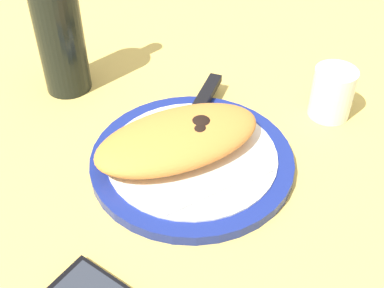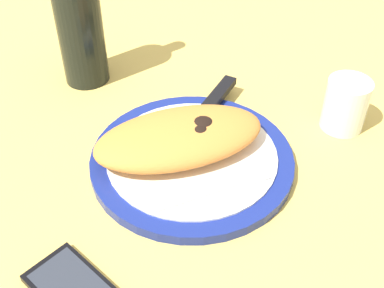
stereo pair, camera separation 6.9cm
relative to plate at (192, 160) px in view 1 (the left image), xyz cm
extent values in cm
cube|color=#DBB756|center=(0.00, 0.00, -2.39)|extent=(150.00, 150.00, 3.00)
cylinder|color=navy|center=(0.00, 0.00, -0.11)|extent=(28.61, 28.61, 1.56)
cylinder|color=white|center=(0.00, 0.00, 0.82)|extent=(23.94, 23.94, 0.30)
ellipsoid|color=orange|center=(-1.04, 1.82, 3.22)|extent=(25.77, 16.30, 4.50)
ellipsoid|color=black|center=(1.18, -0.05, 5.03)|extent=(2.72, 2.40, 0.86)
ellipsoid|color=black|center=(2.19, 1.10, 5.06)|extent=(3.40, 3.14, 1.09)
cube|color=silver|center=(-3.00, -7.37, 1.17)|extent=(12.14, 1.76, 0.40)
cube|color=silver|center=(5.03, -7.94, 1.17)|extent=(4.15, 2.48, 0.40)
cube|color=silver|center=(0.66, 3.39, 1.17)|extent=(11.27, 8.50, 0.40)
cube|color=black|center=(9.93, 9.82, 1.57)|extent=(9.33, 7.33, 1.20)
cylinder|color=silver|center=(24.49, -3.09, 3.15)|extent=(6.52, 6.52, 8.08)
cylinder|color=silver|center=(24.49, -3.09, 1.91)|extent=(6.00, 6.00, 5.20)
cylinder|color=black|center=(-5.79, 27.78, 9.51)|extent=(7.53, 7.53, 20.80)
camera|label=1|loc=(-30.17, -42.07, 48.61)|focal=47.12mm
camera|label=2|loc=(-24.32, -45.71, 48.61)|focal=47.12mm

